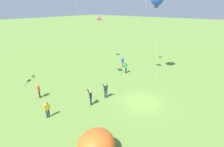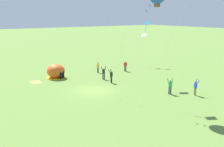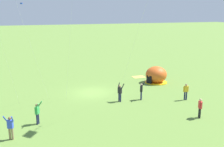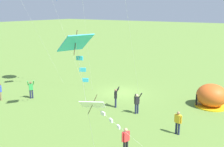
{
  "view_description": "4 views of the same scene",
  "coord_description": "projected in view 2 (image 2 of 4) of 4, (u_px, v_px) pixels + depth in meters",
  "views": [
    {
      "loc": [
        -15.79,
        -8.1,
        10.23
      ],
      "look_at": [
        1.11,
        5.22,
        1.87
      ],
      "focal_mm": 28.0,
      "sensor_mm": 36.0,
      "label": 1
    },
    {
      "loc": [
        26.9,
        -16.04,
        9.25
      ],
      "look_at": [
        2.22,
        1.18,
        2.43
      ],
      "focal_mm": 42.0,
      "sensor_mm": 36.0,
      "label": 2
    },
    {
      "loc": [
        7.65,
        27.14,
        8.94
      ],
      "look_at": [
        -1.2,
        3.23,
        2.82
      ],
      "focal_mm": 42.0,
      "sensor_mm": 36.0,
      "label": 3
    },
    {
      "loc": [
        -14.13,
        22.43,
        8.67
      ],
      "look_at": [
        0.47,
        1.16,
        2.27
      ],
      "focal_mm": 42.0,
      "sensor_mm": 36.0,
      "label": 4
    }
  ],
  "objects": [
    {
      "name": "person_strolling",
      "position": [
        195.0,
        87.0,
        30.35
      ],
      "size": [
        0.72,
        0.63,
        1.89
      ],
      "color": "#8C7251",
      "rests_on": "ground"
    },
    {
      "name": "popup_tent",
      "position": [
        56.0,
        71.0,
        38.68
      ],
      "size": [
        2.81,
        2.81,
        2.1
      ],
      "color": "#D8591E",
      "rests_on": "ground"
    },
    {
      "name": "person_watching_sky",
      "position": [
        98.0,
        67.0,
        42.17
      ],
      "size": [
        0.58,
        0.29,
        1.72
      ],
      "color": "#1E2347",
      "rests_on": "ground"
    },
    {
      "name": "picnic_blanket",
      "position": [
        36.0,
        82.0,
        36.39
      ],
      "size": [
        1.72,
        1.33,
        0.01
      ],
      "primitive_type": "cube",
      "rotation": [
        0.0,
        0.0,
        -0.02
      ],
      "color": "gold",
      "rests_on": "ground"
    },
    {
      "name": "person_arms_raised",
      "position": [
        111.0,
        76.0,
        35.89
      ],
      "size": [
        0.65,
        0.72,
        1.89
      ],
      "color": "#1E2347",
      "rests_on": "ground"
    },
    {
      "name": "person_flying_kite",
      "position": [
        170.0,
        86.0,
        30.82
      ],
      "size": [
        0.66,
        0.72,
        1.89
      ],
      "color": "#1E2347",
      "rests_on": "ground"
    },
    {
      "name": "person_near_tent",
      "position": [
        125.0,
        66.0,
        43.25
      ],
      "size": [
        0.36,
        0.55,
        1.72
      ],
      "color": "black",
      "rests_on": "ground"
    },
    {
      "name": "ground_plane",
      "position": [
        94.0,
        90.0,
        32.51
      ],
      "size": [
        300.0,
        300.0,
        0.0
      ],
      "primitive_type": "plane",
      "color": "olive"
    },
    {
      "name": "person_center_field",
      "position": [
        104.0,
        73.0,
        37.86
      ],
      "size": [
        0.66,
        0.72,
        1.89
      ],
      "color": "#1E2347",
      "rests_on": "ground"
    },
    {
      "name": "kite_white",
      "position": [
        143.0,
        37.0,
        47.35
      ],
      "size": [
        1.95,
        6.04,
        5.88
      ],
      "color": "silver",
      "rests_on": "ground"
    },
    {
      "name": "kite_cyan",
      "position": [
        147.0,
        24.0,
        47.64
      ],
      "size": [
        2.47,
        4.25,
        8.1
      ],
      "color": "silver",
      "rests_on": "ground"
    }
  ]
}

